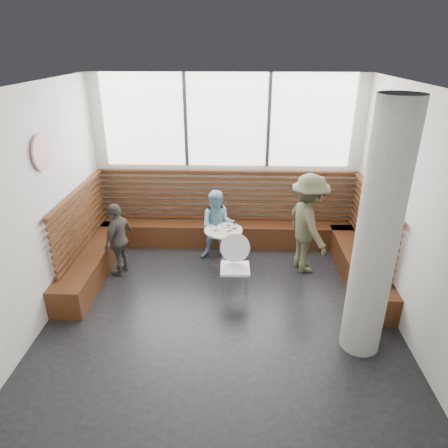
{
  "coord_description": "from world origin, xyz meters",
  "views": [
    {
      "loc": [
        0.22,
        -4.83,
        3.66
      ],
      "look_at": [
        0.0,
        1.0,
        1.0
      ],
      "focal_mm": 32.0,
      "sensor_mm": 36.0,
      "label": 1
    }
  ],
  "objects_px": {
    "cafe_chair": "(235,261)",
    "adult_man": "(308,224)",
    "concrete_column": "(377,236)",
    "child_back": "(218,226)",
    "cafe_table": "(223,240)",
    "child_left": "(119,239)"
  },
  "relations": [
    {
      "from": "cafe_table",
      "to": "adult_man",
      "type": "xyz_separation_m",
      "value": [
        1.43,
        -0.11,
        0.38
      ]
    },
    {
      "from": "adult_man",
      "to": "child_back",
      "type": "bearing_deg",
      "value": 59.84
    },
    {
      "from": "cafe_table",
      "to": "cafe_chair",
      "type": "distance_m",
      "value": 0.91
    },
    {
      "from": "child_left",
      "to": "cafe_table",
      "type": "bearing_deg",
      "value": 117.81
    },
    {
      "from": "concrete_column",
      "to": "cafe_chair",
      "type": "height_order",
      "value": "concrete_column"
    },
    {
      "from": "concrete_column",
      "to": "child_back",
      "type": "bearing_deg",
      "value": 131.02
    },
    {
      "from": "cafe_table",
      "to": "adult_man",
      "type": "height_order",
      "value": "adult_man"
    },
    {
      "from": "child_back",
      "to": "concrete_column",
      "type": "bearing_deg",
      "value": -48.2
    },
    {
      "from": "cafe_chair",
      "to": "adult_man",
      "type": "distance_m",
      "value": 1.47
    },
    {
      "from": "child_back",
      "to": "adult_man",
      "type": "bearing_deg",
      "value": -11.92
    },
    {
      "from": "concrete_column",
      "to": "cafe_chair",
      "type": "xyz_separation_m",
      "value": [
        -1.66,
        1.17,
        -1.03
      ]
    },
    {
      "from": "child_back",
      "to": "child_left",
      "type": "relative_size",
      "value": 1.02
    },
    {
      "from": "cafe_chair",
      "to": "child_back",
      "type": "height_order",
      "value": "child_back"
    },
    {
      "from": "child_back",
      "to": "child_left",
      "type": "bearing_deg",
      "value": -159.83
    },
    {
      "from": "concrete_column",
      "to": "cafe_table",
      "type": "distance_m",
      "value": 2.99
    },
    {
      "from": "concrete_column",
      "to": "child_back",
      "type": "distance_m",
      "value": 3.17
    },
    {
      "from": "cafe_table",
      "to": "child_left",
      "type": "height_order",
      "value": "child_left"
    },
    {
      "from": "cafe_table",
      "to": "cafe_chair",
      "type": "bearing_deg",
      "value": -76.17
    },
    {
      "from": "adult_man",
      "to": "child_left",
      "type": "bearing_deg",
      "value": 76.68
    },
    {
      "from": "adult_man",
      "to": "child_back",
      "type": "distance_m",
      "value": 1.6
    },
    {
      "from": "concrete_column",
      "to": "adult_man",
      "type": "bearing_deg",
      "value": 102.88
    },
    {
      "from": "cafe_chair",
      "to": "adult_man",
      "type": "relative_size",
      "value": 0.56
    }
  ]
}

